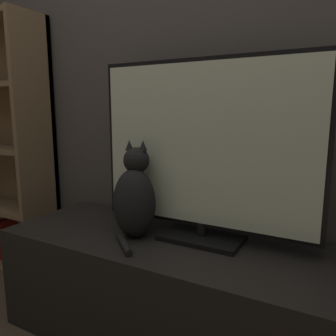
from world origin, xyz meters
The scene contains 4 objects.
wall_back centered at (0.00, 1.22, 1.30)m, with size 4.80×0.05×2.60m.
tv_stand centered at (0.00, 0.90, 0.24)m, with size 1.45×0.55×0.48m.
tv centered at (0.15, 0.98, 0.86)m, with size 0.96×0.21×0.76m.
cat centered at (-0.12, 0.87, 0.65)m, with size 0.22×0.29×0.42m.
Camera 1 is at (0.66, -0.27, 1.03)m, focal length 35.00 mm.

